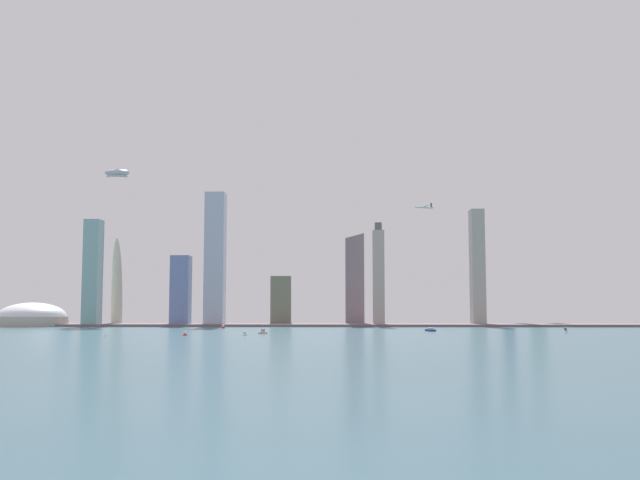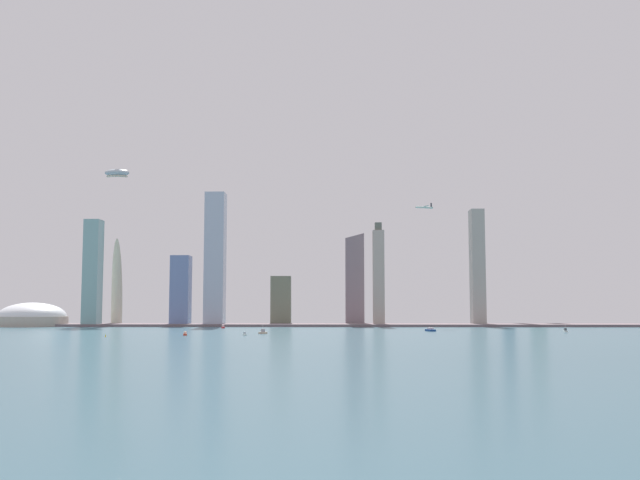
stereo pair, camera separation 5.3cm
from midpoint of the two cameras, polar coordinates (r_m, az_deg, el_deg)
ground_plane at (r=505.63m, az=-1.99°, el=-8.33°), size 6000.00×6000.00×0.00m
waterfront_pier at (r=964.66m, az=-0.38°, el=-6.74°), size 876.30×69.79×3.17m
observation_tower at (r=1050.47m, az=-15.60°, el=2.18°), size 46.87×46.87×321.47m
stadium_dome at (r=1033.95m, az=-21.82°, el=-5.74°), size 91.79×91.79×36.64m
skyscraper_0 at (r=994.23m, az=-10.96°, el=-3.96°), size 25.24×25.15×94.81m
skyscraper_1 at (r=1002.87m, az=-3.10°, el=-4.82°), size 27.72×24.54×80.27m
skyscraper_2 at (r=1045.94m, az=2.92°, el=-4.73°), size 14.06×25.74×86.25m
skyscraper_3 at (r=1000.23m, az=-17.54°, el=-2.49°), size 20.28×23.94×141.13m
skyscraper_4 at (r=981.12m, az=-8.29°, el=-1.50°), size 26.13×27.24×179.84m
skyscraper_5 at (r=966.26m, az=4.66°, el=-2.90°), size 14.94×18.20×138.38m
skyscraper_6 at (r=1089.29m, az=16.85°, el=-3.33°), size 19.74×14.92×121.49m
skyscraper_7 at (r=1065.06m, az=14.62°, el=-2.88°), size 13.60×20.60×146.09m
skyscraper_8 at (r=1088.92m, az=-19.72°, el=-4.64°), size 20.26×16.56×70.61m
skyscraper_9 at (r=1011.01m, az=2.76°, el=-2.56°), size 26.02×26.90×152.60m
skyscraper_10 at (r=1044.80m, az=-8.06°, el=-4.43°), size 13.49×13.37×86.58m
skyscraper_11 at (r=1002.71m, az=12.35°, el=-2.13°), size 17.70×24.89×158.16m
boat_0 at (r=682.02m, az=-10.63°, el=-7.32°), size 5.03×9.07×3.75m
boat_1 at (r=787.69m, az=8.73°, el=-7.04°), size 9.85×18.80×4.03m
boat_2 at (r=673.96m, az=-5.98°, el=-7.42°), size 4.56×7.99×3.13m
boat_3 at (r=709.10m, az=-4.54°, el=-7.27°), size 8.97×5.77×9.48m
boat_4 at (r=888.37m, az=-7.67°, el=-6.83°), size 6.19×12.75×4.52m
boat_5 at (r=794.45m, az=18.85°, el=-6.80°), size 5.03×12.26×8.10m
channel_buoy_0 at (r=664.87m, az=-16.61°, el=-7.25°), size 1.08×1.08×2.71m
airplane at (r=950.57m, az=8.25°, el=2.59°), size 23.82×21.44×7.46m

